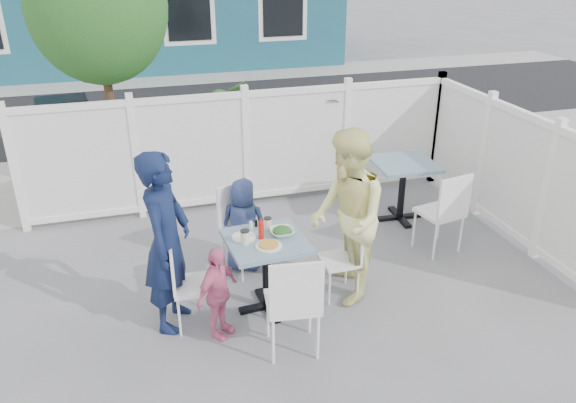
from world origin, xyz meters
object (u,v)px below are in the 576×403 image
object	(u,v)px
spare_table	(403,175)
chair_left	(185,279)
man	(167,242)
utility_cabinet	(68,142)
toddler	(218,293)
woman	(347,218)
chair_back	(241,221)
chair_right	(346,253)
chair_near	(294,299)
boy	(244,225)
main_table	(266,255)

from	to	relation	value
spare_table	chair_left	distance (m)	3.35
man	utility_cabinet	bearing A→B (deg)	38.24
spare_table	man	size ratio (longest dim) A/B	0.46
chair_left	toddler	size ratio (longest dim) A/B	0.96
woman	chair_back	bearing A→B (deg)	-125.63
chair_right	chair_near	xyz separation A→B (m)	(-0.79, -0.77, 0.10)
man	chair_right	bearing A→B (deg)	-67.59
spare_table	chair_right	xyz separation A→B (m)	(-1.36, -1.41, -0.14)
utility_cabinet	toddler	size ratio (longest dim) A/B	1.33
utility_cabinet	chair_near	bearing A→B (deg)	-73.17
chair_right	man	bearing A→B (deg)	89.98
man	boy	bearing A→B (deg)	-25.50
chair_back	man	xyz separation A→B (m)	(-0.86, -0.82, 0.31)
chair_near	toddler	xyz separation A→B (m)	(-0.59, 0.46, -0.13)
chair_left	chair_back	xyz separation A→B (m)	(0.73, 0.90, 0.06)
main_table	chair_near	bearing A→B (deg)	-86.00
utility_cabinet	man	bearing A→B (deg)	-81.16
chair_near	man	xyz separation A→B (m)	(-0.98, 0.79, 0.29)
woman	chair_near	bearing A→B (deg)	-37.56
utility_cabinet	man	size ratio (longest dim) A/B	0.69
spare_table	chair_back	xyz separation A→B (m)	(-2.27, -0.57, -0.05)
boy	toddler	distance (m)	1.21
man	woman	size ratio (longest dim) A/B	0.98
utility_cabinet	chair_right	xyz separation A→B (m)	(2.87, -4.07, -0.13)
chair_left	man	bearing A→B (deg)	-120.76
boy	chair_right	bearing A→B (deg)	161.37
utility_cabinet	spare_table	size ratio (longest dim) A/B	1.50
utility_cabinet	boy	xyz separation A→B (m)	(1.99, -3.27, -0.07)
man	boy	distance (m)	1.22
utility_cabinet	chair_left	size ratio (longest dim) A/B	1.38
chair_left	boy	xyz separation A→B (m)	(0.75, 0.86, 0.02)
chair_back	boy	world-z (taller)	boy
woman	toddler	distance (m)	1.46
main_table	chair_right	size ratio (longest dim) A/B	0.95
woman	utility_cabinet	bearing A→B (deg)	-136.71
chair_near	toddler	world-z (taller)	chair_near
chair_left	toddler	xyz separation A→B (m)	(0.26, -0.25, -0.06)
chair_near	boy	world-z (taller)	boy
man	chair_near	bearing A→B (deg)	-106.08
boy	utility_cabinet	bearing A→B (deg)	-35.47
chair_left	chair_right	distance (m)	1.64
utility_cabinet	main_table	distance (m)	4.57
utility_cabinet	main_table	size ratio (longest dim) A/B	1.55
utility_cabinet	chair_left	world-z (taller)	utility_cabinet
spare_table	toddler	size ratio (longest dim) A/B	0.88
chair_left	chair_near	distance (m)	1.11
main_table	spare_table	world-z (taller)	spare_table
chair_back	chair_near	bearing A→B (deg)	70.43
chair_right	toddler	size ratio (longest dim) A/B	0.91
woman	chair_left	bearing A→B (deg)	-80.18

